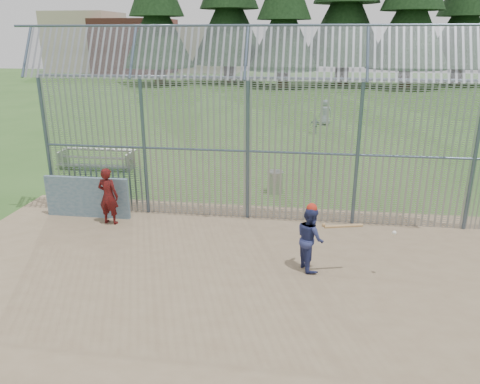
% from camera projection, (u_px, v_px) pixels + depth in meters
% --- Properties ---
extents(ground, '(120.00, 120.00, 0.00)m').
position_uv_depth(ground, '(227.00, 276.00, 10.40)').
color(ground, '#2D511E').
rests_on(ground, ground).
extents(dirt_infield, '(14.00, 10.00, 0.02)m').
position_uv_depth(dirt_infield, '(223.00, 287.00, 9.92)').
color(dirt_infield, '#756047').
rests_on(dirt_infield, ground).
extents(dugout_wall, '(2.50, 0.12, 1.20)m').
position_uv_depth(dugout_wall, '(87.00, 197.00, 13.53)').
color(dugout_wall, '#38566B').
rests_on(dugout_wall, dirt_infield).
extents(batter, '(0.80, 0.88, 1.48)m').
position_uv_depth(batter, '(310.00, 238.00, 10.47)').
color(batter, navy).
rests_on(batter, dirt_infield).
extents(onlooker, '(0.64, 0.47, 1.62)m').
position_uv_depth(onlooker, '(108.00, 196.00, 12.99)').
color(onlooker, maroon).
rests_on(onlooker, dirt_infield).
extents(bg_kid_standing, '(0.82, 0.63, 1.50)m').
position_uv_depth(bg_kid_standing, '(326.00, 112.00, 27.34)').
color(bg_kid_standing, gray).
rests_on(bg_kid_standing, ground).
extents(bg_kid_seated, '(0.57, 0.30, 0.93)m').
position_uv_depth(bg_kid_seated, '(315.00, 125.00, 25.04)').
color(bg_kid_seated, slate).
rests_on(bg_kid_seated, ground).
extents(batting_gear, '(1.93, 0.41, 0.57)m').
position_uv_depth(batting_gear, '(322.00, 214.00, 10.20)').
color(batting_gear, '#B32617').
rests_on(batting_gear, ground).
extents(trash_can, '(0.56, 0.56, 0.82)m').
position_uv_depth(trash_can, '(275.00, 182.00, 15.73)').
color(trash_can, gray).
rests_on(trash_can, ground).
extents(bleacher, '(3.00, 0.95, 0.72)m').
position_uv_depth(bleacher, '(97.00, 159.00, 18.54)').
color(bleacher, slate).
rests_on(bleacher, ground).
extents(backstop_fence, '(20.09, 0.81, 5.30)m').
position_uv_depth(backstop_fence, '(314.00, 141.00, 12.61)').
color(backstop_fence, '#47566B').
rests_on(backstop_fence, ground).
extents(distant_buildings, '(26.50, 10.50, 8.00)m').
position_uv_depth(distant_buildings, '(131.00, 45.00, 65.31)').
color(distant_buildings, brown).
rests_on(distant_buildings, ground).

